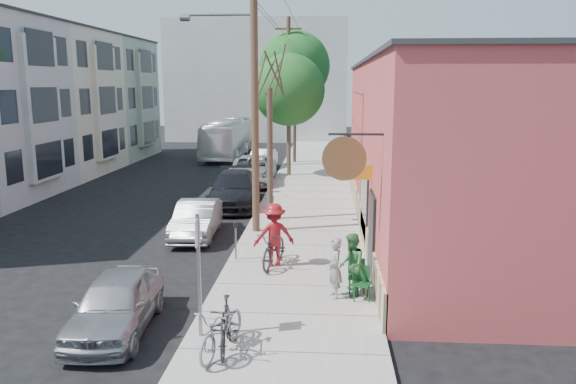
# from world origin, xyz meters

# --- Properties ---
(ground) EXTENTS (120.00, 120.00, 0.00)m
(ground) POSITION_xyz_m (0.00, 0.00, 0.00)
(ground) COLOR black
(sidewalk) EXTENTS (4.50, 58.00, 0.15)m
(sidewalk) POSITION_xyz_m (4.25, 11.00, 0.07)
(sidewalk) COLOR #A3A096
(sidewalk) RESTS_ON ground
(cafe_building) EXTENTS (6.60, 20.20, 6.61)m
(cafe_building) POSITION_xyz_m (8.99, 4.99, 3.30)
(cafe_building) COLOR #B44243
(cafe_building) RESTS_ON ground
(apartment_row) EXTENTS (6.30, 32.00, 9.00)m
(apartment_row) POSITION_xyz_m (-11.85, 14.00, 4.50)
(apartment_row) COLOR #97A58C
(apartment_row) RESTS_ON ground
(end_cap_building) EXTENTS (18.00, 8.00, 12.00)m
(end_cap_building) POSITION_xyz_m (-2.00, 42.00, 6.00)
(end_cap_building) COLOR #B5B6B0
(end_cap_building) RESTS_ON ground
(sign_post) EXTENTS (0.07, 0.45, 2.80)m
(sign_post) POSITION_xyz_m (2.35, -5.34, 1.83)
(sign_post) COLOR slate
(sign_post) RESTS_ON sidewalk
(parking_meter_near) EXTENTS (0.14, 0.14, 1.24)m
(parking_meter_near) POSITION_xyz_m (2.25, 0.22, 0.98)
(parking_meter_near) COLOR slate
(parking_meter_near) RESTS_ON sidewalk
(parking_meter_far) EXTENTS (0.14, 0.14, 1.24)m
(parking_meter_far) POSITION_xyz_m (2.25, 10.46, 0.98)
(parking_meter_far) COLOR slate
(parking_meter_far) RESTS_ON sidewalk
(utility_pole_near) EXTENTS (3.57, 0.28, 10.00)m
(utility_pole_near) POSITION_xyz_m (2.39, 3.84, 5.41)
(utility_pole_near) COLOR #503A28
(utility_pole_near) RESTS_ON sidewalk
(utility_pole_far) EXTENTS (1.80, 0.28, 10.00)m
(utility_pole_far) POSITION_xyz_m (2.45, 22.06, 5.34)
(utility_pole_far) COLOR #503A28
(utility_pole_far) RESTS_ON sidewalk
(tree_bare) EXTENTS (0.24, 0.24, 5.41)m
(tree_bare) POSITION_xyz_m (2.80, 5.79, 2.85)
(tree_bare) COLOR #44392C
(tree_bare) RESTS_ON sidewalk
(tree_leafy_mid) EXTENTS (4.35, 4.35, 7.39)m
(tree_leafy_mid) POSITION_xyz_m (2.80, 17.36, 5.35)
(tree_leafy_mid) COLOR #44392C
(tree_leafy_mid) RESTS_ON sidewalk
(tree_leafy_far) EXTENTS (4.95, 4.95, 9.26)m
(tree_leafy_far) POSITION_xyz_m (2.80, 23.33, 6.93)
(tree_leafy_far) COLOR #44392C
(tree_leafy_far) RESTS_ON sidewalk
(patio_chair_a) EXTENTS (0.64, 0.64, 0.88)m
(patio_chair_a) POSITION_xyz_m (6.07, -2.93, 0.59)
(patio_chair_a) COLOR #103C19
(patio_chair_a) RESTS_ON sidewalk
(patio_chair_b) EXTENTS (0.53, 0.53, 0.88)m
(patio_chair_b) POSITION_xyz_m (5.98, -2.39, 0.59)
(patio_chair_b) COLOR #103C19
(patio_chair_b) RESTS_ON sidewalk
(patron_grey) EXTENTS (0.51, 0.66, 1.61)m
(patron_grey) POSITION_xyz_m (5.37, -2.82, 0.96)
(patron_grey) COLOR gray
(patron_grey) RESTS_ON sidewalk
(patron_green) EXTENTS (0.65, 0.83, 1.68)m
(patron_green) POSITION_xyz_m (5.81, -2.63, 0.99)
(patron_green) COLOR #317B3D
(patron_green) RESTS_ON sidewalk
(cyclist) EXTENTS (1.43, 1.07, 1.97)m
(cyclist) POSITION_xyz_m (3.53, -0.28, 1.13)
(cyclist) COLOR maroon
(cyclist) RESTS_ON sidewalk
(cyclist_bike) EXTENTS (1.14, 2.22, 1.11)m
(cyclist_bike) POSITION_xyz_m (3.53, -0.28, 0.71)
(cyclist_bike) COLOR black
(cyclist_bike) RESTS_ON sidewalk
(parked_bike_a) EXTENTS (0.66, 1.86, 1.10)m
(parked_bike_a) POSITION_xyz_m (3.04, -5.99, 0.70)
(parked_bike_a) COLOR black
(parked_bike_a) RESTS_ON sidewalk
(parked_bike_b) EXTENTS (1.17, 2.11, 1.05)m
(parked_bike_b) POSITION_xyz_m (2.98, -6.10, 0.67)
(parked_bike_b) COLOR gray
(parked_bike_b) RESTS_ON sidewalk
(car_0) EXTENTS (1.88, 4.11, 1.37)m
(car_0) POSITION_xyz_m (0.27, -4.94, 0.68)
(car_0) COLOR #929499
(car_0) RESTS_ON ground
(car_1) EXTENTS (1.64, 4.18, 1.35)m
(car_1) POSITION_xyz_m (0.25, 3.34, 0.68)
(car_1) COLOR #909497
(car_1) RESTS_ON ground
(car_2) EXTENTS (2.64, 5.72, 1.62)m
(car_2) POSITION_xyz_m (0.80, 8.86, 0.81)
(car_2) COLOR black
(car_2) RESTS_ON ground
(car_3) EXTENTS (2.89, 5.84, 1.59)m
(car_3) POSITION_xyz_m (0.80, 15.01, 0.80)
(car_3) COLOR #B6BABF
(car_3) RESTS_ON ground
(car_4) EXTENTS (1.72, 4.22, 1.36)m
(car_4) POSITION_xyz_m (0.80, 20.45, 0.68)
(car_4) COLOR #B1B4BA
(car_4) RESTS_ON ground
(bus) EXTENTS (2.54, 10.65, 2.96)m
(bus) POSITION_xyz_m (-2.70, 27.02, 1.48)
(bus) COLOR white
(bus) RESTS_ON ground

